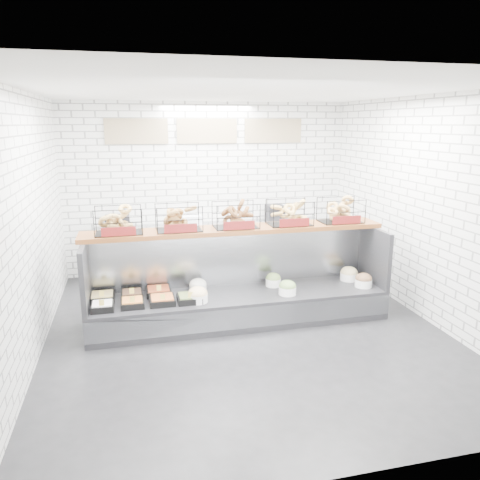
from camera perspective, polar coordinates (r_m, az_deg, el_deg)
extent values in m
plane|color=black|center=(6.26, 0.59, -10.81)|extent=(5.50, 5.50, 0.00)
cube|color=silver|center=(8.45, -3.95, 6.32)|extent=(5.00, 0.02, 3.00)
cube|color=silver|center=(5.73, -24.41, 1.40)|extent=(0.02, 5.50, 3.00)
cube|color=silver|center=(6.83, 21.45, 3.55)|extent=(0.02, 5.50, 3.00)
cube|color=white|center=(5.69, 0.67, 17.77)|extent=(5.00, 5.50, 0.02)
cube|color=tan|center=(8.23, -12.51, 12.81)|extent=(1.05, 0.03, 0.42)
cube|color=tan|center=(8.34, -4.03, 13.11)|extent=(1.05, 0.03, 0.42)
cube|color=tan|center=(8.63, 4.07, 13.14)|extent=(1.05, 0.03, 0.42)
cube|color=black|center=(6.45, -0.06, -8.10)|extent=(4.00, 0.90, 0.40)
cube|color=#93969B|center=(6.05, 0.91, -9.44)|extent=(4.00, 0.03, 0.28)
cube|color=#93969B|center=(6.63, -0.89, -1.99)|extent=(4.00, 0.08, 0.80)
cube|color=black|center=(6.12, -18.37, -4.11)|extent=(0.06, 0.90, 0.80)
cube|color=black|center=(6.95, 15.94, -1.77)|extent=(0.06, 0.90, 0.80)
cube|color=black|center=(6.04, -16.42, -7.83)|extent=(0.27, 0.27, 0.08)
cube|color=white|center=(6.02, -16.44, -7.52)|extent=(0.23, 0.23, 0.04)
cube|color=#E6C950|center=(5.92, -16.52, -7.36)|extent=(0.06, 0.01, 0.08)
cube|color=black|center=(6.35, -16.42, -6.74)|extent=(0.31, 0.31, 0.08)
cube|color=tan|center=(6.34, -16.44, -6.44)|extent=(0.26, 0.26, 0.04)
cube|color=#E6C950|center=(6.22, -16.52, -6.31)|extent=(0.06, 0.01, 0.08)
cube|color=black|center=(6.05, -12.97, -7.54)|extent=(0.29, 0.29, 0.08)
cube|color=orange|center=(6.04, -12.99, -7.23)|extent=(0.25, 0.25, 0.04)
cube|color=#E6C950|center=(5.93, -13.01, -7.08)|extent=(0.06, 0.01, 0.08)
cube|color=black|center=(6.34, -13.03, -6.54)|extent=(0.28, 0.28, 0.08)
cube|color=brown|center=(6.33, -13.05, -6.25)|extent=(0.24, 0.24, 0.04)
cube|color=#E6C950|center=(6.22, -13.06, -6.07)|extent=(0.06, 0.01, 0.08)
cube|color=black|center=(6.07, -9.45, -7.29)|extent=(0.32, 0.32, 0.08)
cube|color=orange|center=(6.06, -9.47, -6.99)|extent=(0.27, 0.27, 0.04)
cube|color=#E6C950|center=(5.94, -9.41, -6.87)|extent=(0.06, 0.01, 0.08)
cube|color=black|center=(6.39, -9.90, -6.22)|extent=(0.33, 0.33, 0.08)
cube|color=#C05028|center=(6.38, -9.91, -5.92)|extent=(0.28, 0.28, 0.04)
cube|color=#E6C950|center=(6.25, -9.86, -5.80)|extent=(0.06, 0.01, 0.08)
cube|color=black|center=(6.09, -6.18, -7.12)|extent=(0.31, 0.31, 0.08)
cube|color=olive|center=(6.08, -6.19, -6.82)|extent=(0.26, 0.26, 0.04)
cube|color=#E6C950|center=(5.96, -6.07, -6.68)|extent=(0.06, 0.01, 0.08)
cylinder|color=white|center=(6.07, -5.17, -7.02)|extent=(0.26, 0.26, 0.11)
ellipsoid|color=#DDBC88|center=(6.05, -5.18, -6.49)|extent=(0.25, 0.25, 0.18)
cylinder|color=white|center=(6.40, -5.15, -5.90)|extent=(0.23, 0.23, 0.11)
ellipsoid|color=silver|center=(6.37, -5.16, -5.39)|extent=(0.23, 0.23, 0.16)
cylinder|color=white|center=(6.33, 5.79, -6.13)|extent=(0.23, 0.23, 0.11)
ellipsoid|color=olive|center=(6.31, 5.81, -5.62)|extent=(0.23, 0.23, 0.16)
cylinder|color=white|center=(6.63, 4.07, -5.14)|extent=(0.21, 0.21, 0.11)
ellipsoid|color=olive|center=(6.61, 4.08, -4.65)|extent=(0.21, 0.21, 0.15)
cylinder|color=white|center=(6.81, 14.80, -5.07)|extent=(0.24, 0.24, 0.11)
ellipsoid|color=brown|center=(6.79, 14.83, -4.59)|extent=(0.23, 0.23, 0.16)
cylinder|color=white|center=(7.04, 13.12, -4.34)|extent=(0.25, 0.25, 0.11)
ellipsoid|color=tan|center=(7.02, 13.15, -3.87)|extent=(0.25, 0.25, 0.17)
cube|color=#522911|center=(6.34, -0.52, 1.29)|extent=(4.10, 0.50, 0.06)
cube|color=black|center=(6.15, -14.61, 2.33)|extent=(0.60, 0.38, 0.34)
cube|color=#5E1211|center=(5.97, -14.57, 1.01)|extent=(0.42, 0.02, 0.11)
cube|color=black|center=(6.18, -7.48, 2.72)|extent=(0.60, 0.38, 0.34)
cube|color=#5E1211|center=(6.00, -7.24, 1.42)|extent=(0.42, 0.02, 0.11)
cube|color=black|center=(6.30, -0.53, 3.06)|extent=(0.60, 0.38, 0.34)
cube|color=#5E1211|center=(6.13, -0.10, 1.79)|extent=(0.42, 0.02, 0.11)
cube|color=black|center=(6.51, 6.07, 3.34)|extent=(0.60, 0.38, 0.34)
cube|color=#5E1211|center=(6.35, 6.65, 2.12)|extent=(0.42, 0.02, 0.11)
cube|color=black|center=(6.80, 12.18, 3.57)|extent=(0.60, 0.38, 0.34)
cube|color=#5E1211|center=(6.64, 12.88, 2.40)|extent=(0.42, 0.02, 0.11)
cube|color=#93969B|center=(8.35, -3.46, -1.12)|extent=(4.00, 0.60, 0.90)
cube|color=black|center=(8.06, -14.71, 2.06)|extent=(0.40, 0.30, 0.24)
cube|color=silver|center=(8.16, -5.96, 2.37)|extent=(0.35, 0.28, 0.18)
cylinder|color=#C14F30|center=(8.28, -0.60, 2.75)|extent=(0.09, 0.09, 0.22)
cube|color=black|center=(8.50, 4.26, 3.28)|extent=(0.30, 0.30, 0.30)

